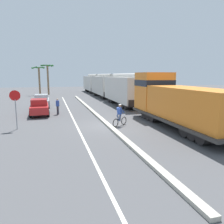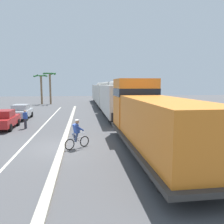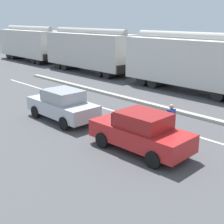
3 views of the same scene
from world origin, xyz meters
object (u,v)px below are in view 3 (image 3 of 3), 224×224
object	(u,v)px
hopper_car_lead	(193,63)
parked_car_red	(141,132)
hopper_car_middle	(89,51)
hopper_car_trailing	(29,44)
parked_car_silver	(62,105)
pedestrian_by_cars	(171,122)

from	to	relation	value
hopper_car_lead	parked_car_red	distance (m)	11.52
hopper_car_lead	hopper_car_middle	size ratio (longest dim) A/B	1.00
hopper_car_lead	parked_car_red	size ratio (longest dim) A/B	2.49
hopper_car_middle	parked_car_red	bearing A→B (deg)	-122.99
hopper_car_trailing	parked_car_red	bearing A→B (deg)	-110.70
parked_car_red	parked_car_silver	world-z (taller)	same
parked_car_red	pedestrian_by_cars	distance (m)	1.78
hopper_car_middle	parked_car_silver	distance (m)	15.11
hopper_car_trailing	parked_car_silver	size ratio (longest dim) A/B	2.51
parked_car_red	pedestrian_by_cars	size ratio (longest dim) A/B	2.63
parked_car_red	parked_car_silver	xyz separation A→B (m)	(-0.00, 5.37, 0.00)
hopper_car_lead	hopper_car_middle	bearing A→B (deg)	90.00
parked_car_red	parked_car_silver	bearing A→B (deg)	90.04
hopper_car_middle	parked_car_red	size ratio (longest dim) A/B	2.49
hopper_car_lead	parked_car_red	xyz separation A→B (m)	(-10.50, -4.57, -1.26)
hopper_car_lead	pedestrian_by_cars	xyz separation A→B (m)	(-8.72, -4.69, -1.23)
parked_car_silver	pedestrian_by_cars	distance (m)	5.77
hopper_car_middle	parked_car_silver	xyz separation A→B (m)	(-10.50, -10.80, -1.26)
hopper_car_lead	pedestrian_by_cars	size ratio (longest dim) A/B	6.54
hopper_car_middle	hopper_car_trailing	distance (m)	11.60
pedestrian_by_cars	hopper_car_trailing	bearing A→B (deg)	72.64
hopper_car_middle	pedestrian_by_cars	size ratio (longest dim) A/B	6.54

